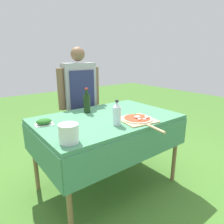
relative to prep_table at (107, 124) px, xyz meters
name	(u,v)px	position (x,y,z in m)	size (l,w,h in m)	color
ground_plane	(108,184)	(0.00, 0.00, -0.72)	(12.00, 12.00, 0.00)	#477A2D
prep_table	(107,124)	(0.00, 0.00, 0.00)	(1.43, 0.93, 0.80)	#478960
person_cook	(80,97)	(0.06, 0.68, 0.17)	(0.56, 0.21, 1.50)	#333D56
pizza_on_peel	(138,119)	(0.16, -0.29, 0.10)	(0.36, 0.55, 0.06)	#D1B27F
oil_bottle	(87,103)	(-0.08, 0.26, 0.19)	(0.07, 0.07, 0.27)	black
water_bottle	(117,113)	(-0.07, -0.25, 0.19)	(0.08, 0.08, 0.23)	silver
herb_container	(44,122)	(-0.59, 0.16, 0.11)	(0.18, 0.15, 0.06)	silver
mixing_tub	(69,133)	(-0.58, -0.32, 0.15)	(0.15, 0.15, 0.14)	silver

